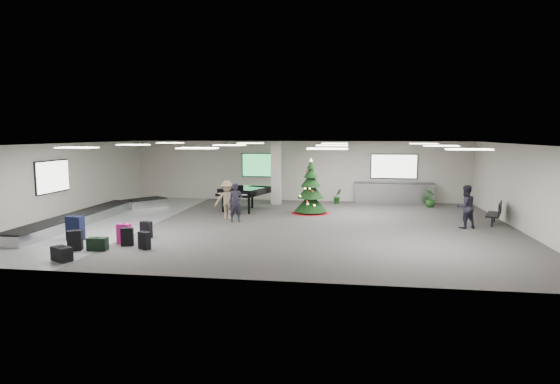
# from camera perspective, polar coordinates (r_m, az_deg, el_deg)

# --- Properties ---
(ground) EXTENTS (18.00, 18.00, 0.00)m
(ground) POSITION_cam_1_polar(r_m,az_deg,el_deg) (18.48, -0.00, -4.07)
(ground) COLOR #393634
(ground) RESTS_ON ground
(room_envelope) EXTENTS (18.02, 14.02, 3.21)m
(room_envelope) POSITION_cam_1_polar(r_m,az_deg,el_deg) (18.90, -0.86, 3.31)
(room_envelope) COLOR #ACAA9D
(room_envelope) RESTS_ON ground
(baggage_carousel) EXTENTS (2.28, 9.71, 0.43)m
(baggage_carousel) POSITION_cam_1_polar(r_m,az_deg,el_deg) (20.96, -21.79, -2.66)
(baggage_carousel) COLOR silver
(baggage_carousel) RESTS_ON ground
(service_counter) EXTENTS (4.05, 0.65, 1.08)m
(service_counter) POSITION_cam_1_polar(r_m,az_deg,el_deg) (24.90, 13.70, -0.10)
(service_counter) COLOR silver
(service_counter) RESTS_ON ground
(suitcase_0) EXTENTS (0.46, 0.38, 0.65)m
(suitcase_0) POSITION_cam_1_polar(r_m,az_deg,el_deg) (15.79, -23.78, -5.45)
(suitcase_0) COLOR black
(suitcase_0) RESTS_ON ground
(suitcase_1) EXTENTS (0.42, 0.29, 0.60)m
(suitcase_1) POSITION_cam_1_polar(r_m,az_deg,el_deg) (15.86, -18.12, -5.21)
(suitcase_1) COLOR black
(suitcase_1) RESTS_ON ground
(pink_suitcase) EXTENTS (0.43, 0.26, 0.68)m
(pink_suitcase) POSITION_cam_1_polar(r_m,az_deg,el_deg) (16.18, -18.48, -4.85)
(pink_suitcase) COLOR #DE1D89
(pink_suitcase) RESTS_ON ground
(suitcase_3) EXTENTS (0.41, 0.25, 0.60)m
(suitcase_3) POSITION_cam_1_polar(r_m,az_deg,el_deg) (16.86, -16.00, -4.43)
(suitcase_3) COLOR black
(suitcase_3) RESTS_ON ground
(navy_suitcase) EXTENTS (0.56, 0.35, 0.85)m
(navy_suitcase) POSITION_cam_1_polar(r_m,az_deg,el_deg) (17.24, -23.68, -4.08)
(navy_suitcase) COLOR black
(navy_suitcase) RESTS_ON ground
(suitcase_5) EXTENTS (0.43, 0.28, 0.62)m
(suitcase_5) POSITION_cam_1_polar(r_m,az_deg,el_deg) (15.86, -23.68, -5.42)
(suitcase_5) COLOR black
(suitcase_5) RESTS_ON ground
(green_duffel) EXTENTS (0.62, 0.35, 0.42)m
(green_duffel) POSITION_cam_1_polar(r_m,az_deg,el_deg) (15.59, -21.35, -5.91)
(green_duffel) COLOR black
(green_duffel) RESTS_ON ground
(suitcase_7) EXTENTS (0.43, 0.35, 0.57)m
(suitcase_7) POSITION_cam_1_polar(r_m,az_deg,el_deg) (15.25, -16.20, -5.70)
(suitcase_7) COLOR black
(suitcase_7) RESTS_ON ground
(black_duffel) EXTENTS (0.72, 0.60, 0.43)m
(black_duffel) POSITION_cam_1_polar(r_m,az_deg,el_deg) (14.69, -25.07, -6.85)
(black_duffel) COLOR black
(black_duffel) RESTS_ON ground
(christmas_tree) EXTENTS (1.77, 1.77, 2.52)m
(christmas_tree) POSITION_cam_1_polar(r_m,az_deg,el_deg) (21.19, 3.76, -0.29)
(christmas_tree) COLOR maroon
(christmas_tree) RESTS_ON ground
(grand_piano) EXTENTS (2.25, 2.61, 1.27)m
(grand_piano) POSITION_cam_1_polar(r_m,az_deg,el_deg) (21.93, -4.47, 0.07)
(grand_piano) COLOR black
(grand_piano) RESTS_ON ground
(bench) EXTENTS (0.98, 1.53, 0.92)m
(bench) POSITION_cam_1_polar(r_m,az_deg,el_deg) (20.38, 24.86, -2.20)
(bench) COLOR black
(bench) RESTS_ON ground
(traveler_a) EXTENTS (0.68, 0.56, 1.60)m
(traveler_a) POSITION_cam_1_polar(r_m,az_deg,el_deg) (19.16, -5.43, -1.28)
(traveler_a) COLOR black
(traveler_a) RESTS_ON ground
(traveler_b) EXTENTS (1.12, 0.74, 1.62)m
(traveler_b) POSITION_cam_1_polar(r_m,az_deg,el_deg) (19.91, -6.48, -0.94)
(traveler_b) COLOR #987C5E
(traveler_b) RESTS_ON ground
(traveler_bench) EXTENTS (0.98, 0.88, 1.65)m
(traveler_bench) POSITION_cam_1_polar(r_m,az_deg,el_deg) (19.13, 21.65, -1.68)
(traveler_bench) COLOR black
(traveler_bench) RESTS_ON ground
(potted_plant_left) EXTENTS (0.55, 0.53, 0.78)m
(potted_plant_left) POSITION_cam_1_polar(r_m,az_deg,el_deg) (24.28, 7.02, -0.50)
(potted_plant_left) COLOR #133D18
(potted_plant_left) RESTS_ON ground
(potted_plant_right) EXTENTS (0.65, 0.65, 0.85)m
(potted_plant_right) POSITION_cam_1_polar(r_m,az_deg,el_deg) (24.11, 17.86, -0.76)
(potted_plant_right) COLOR #133D18
(potted_plant_right) RESTS_ON ground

